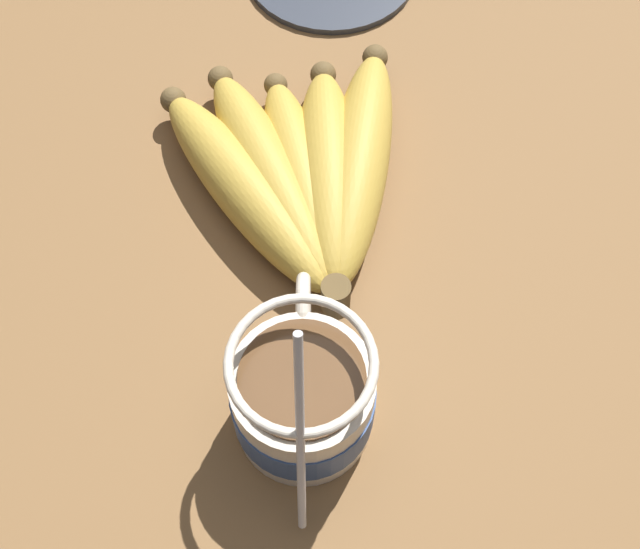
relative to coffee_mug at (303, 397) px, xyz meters
The scene contains 3 objects.
table 10.00cm from the coffee_mug, 18.03° to the right, with size 96.92×96.92×2.97cm.
coffee_mug is the anchor object (origin of this frame).
banana_bunch 17.73cm from the coffee_mug, ahead, with size 23.44×19.52×4.52cm.
Camera 1 is at (-27.25, 1.52, 58.48)cm, focal length 50.00 mm.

